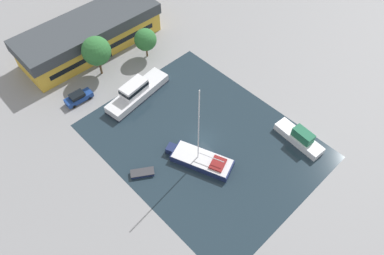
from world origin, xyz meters
name	(u,v)px	position (x,y,z in m)	size (l,w,h in m)	color
ground_plane	(203,141)	(0.00, 0.00, 0.00)	(440.00, 440.00, 0.00)	gray
water_canal	(203,141)	(0.00, 0.00, 0.00)	(25.95, 33.28, 0.01)	#1E2D38
warehouse_building	(90,35)	(0.53, 30.11, 2.93)	(26.71, 9.99, 5.78)	gold
quay_tree_near_building	(96,51)	(-2.39, 23.05, 5.01)	(4.96, 4.96, 7.50)	brown
quay_tree_by_water	(145,40)	(6.35, 21.02, 3.75)	(4.00, 4.00, 5.75)	brown
parked_car	(78,97)	(-8.99, 20.11, 0.87)	(4.69, 2.05, 1.74)	navy
sailboat_moored	(201,160)	(-3.01, -2.51, 0.67)	(6.34, 10.22, 14.77)	#19234C
motor_cruiser	(137,92)	(-1.52, 14.11, 1.20)	(12.45, 4.82, 3.36)	silver
small_dinghy	(142,173)	(-10.40, 1.84, 0.28)	(3.55, 2.97, 0.55)	#19234C
cabin_boat	(300,138)	(10.37, -10.10, 0.93)	(2.93, 8.14, 2.61)	white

